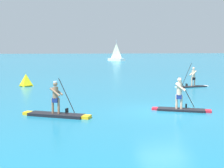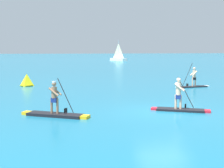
% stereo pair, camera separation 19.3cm
% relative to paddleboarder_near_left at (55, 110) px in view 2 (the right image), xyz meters
% --- Properties ---
extents(ground, '(440.00, 440.00, 0.00)m').
position_rel_paddleboarder_near_left_xyz_m(ground, '(5.27, 0.01, -0.28)').
color(ground, '#196B8C').
extents(paddleboarder_near_left, '(3.15, 2.01, 1.75)m').
position_rel_paddleboarder_near_left_xyz_m(paddleboarder_near_left, '(0.00, 0.00, 0.00)').
color(paddleboarder_near_left, black).
rests_on(paddleboarder_near_left, ground).
extents(paddleboarder_mid_center, '(2.84, 1.71, 1.71)m').
position_rel_paddleboarder_near_left_xyz_m(paddleboarder_mid_center, '(6.21, 0.10, 0.06)').
color(paddleboarder_mid_center, black).
rests_on(paddleboarder_mid_center, ground).
extents(paddleboarder_far_right, '(3.07, 1.04, 2.04)m').
position_rel_paddleboarder_near_left_xyz_m(paddleboarder_far_right, '(11.32, 9.36, 0.10)').
color(paddleboarder_far_right, black).
rests_on(paddleboarder_far_right, ground).
extents(race_marker_buoy, '(1.17, 1.17, 1.04)m').
position_rel_paddleboarder_near_left_xyz_m(race_marker_buoy, '(-2.17, 12.83, 0.17)').
color(race_marker_buoy, yellow).
rests_on(race_marker_buoy, ground).
extents(sailboat_right_horizon, '(3.61, 6.50, 5.69)m').
position_rel_paddleboarder_near_left_xyz_m(sailboat_right_horizon, '(17.74, 67.90, 0.38)').
color(sailboat_right_horizon, white).
rests_on(sailboat_right_horizon, ground).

